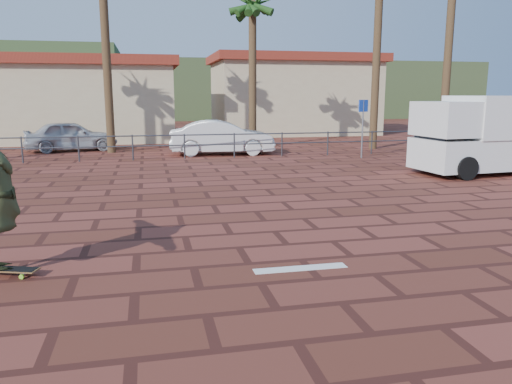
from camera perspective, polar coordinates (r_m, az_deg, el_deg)
ground at (r=8.40m, az=-1.95°, el=-6.36°), size 120.00×120.00×0.00m
paint_stripe at (r=7.46m, az=5.09°, el=-8.67°), size 1.40×0.22×0.01m
guardrail at (r=20.03m, az=-8.18°, el=5.69°), size 24.06×0.06×1.00m
palm_center at (r=24.21m, az=-0.40°, el=20.19°), size 2.40×2.40×7.75m
building_west at (r=30.24m, az=-21.30°, el=9.87°), size 12.60×7.60×4.50m
building_east at (r=33.26m, az=4.27°, el=11.06°), size 10.60×6.60×5.00m
hill_front at (r=57.91m, az=-11.08°, el=11.33°), size 70.00×18.00×6.00m
longboard at (r=8.00m, az=-27.12°, el=-7.88°), size 1.09×0.57×0.11m
campervan at (r=17.86m, az=25.27°, el=6.13°), size 4.95×2.43×2.49m
car_silver at (r=24.20m, az=-20.37°, el=6.03°), size 4.25×2.33×1.37m
car_white at (r=21.41m, az=-3.93°, el=6.23°), size 4.50×1.87×1.45m
street_sign at (r=20.54m, az=12.12°, el=8.32°), size 0.45×0.20×2.32m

